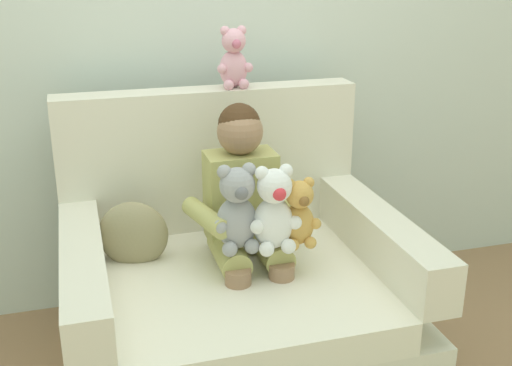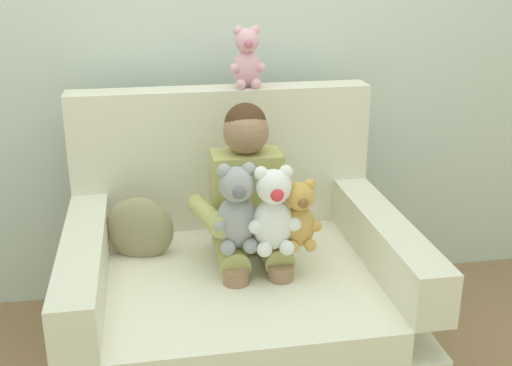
% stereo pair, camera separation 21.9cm
% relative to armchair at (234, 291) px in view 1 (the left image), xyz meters
% --- Properties ---
extents(ground_plane, '(8.00, 8.00, 0.00)m').
position_rel_armchair_xyz_m(ground_plane, '(0.00, -0.05, -0.30)').
color(ground_plane, '#936D4C').
extents(back_wall, '(6.00, 0.10, 2.60)m').
position_rel_armchair_xyz_m(back_wall, '(0.00, 0.65, 1.00)').
color(back_wall, silver).
rests_on(back_wall, ground).
extents(armchair, '(1.22, 1.02, 1.00)m').
position_rel_armchair_xyz_m(armchair, '(0.00, 0.00, 0.00)').
color(armchair, silver).
rests_on(armchair, ground).
extents(seated_child, '(0.45, 0.39, 0.82)m').
position_rel_armchair_xyz_m(seated_child, '(0.06, 0.04, 0.33)').
color(seated_child, tan).
rests_on(seated_child, armchair).
extents(plush_honey, '(0.15, 0.12, 0.25)m').
position_rel_armchair_xyz_m(plush_honey, '(0.21, -0.13, 0.35)').
color(plush_honey, gold).
rests_on(plush_honey, armchair).
extents(plush_white, '(0.18, 0.15, 0.31)m').
position_rel_armchair_xyz_m(plush_white, '(0.11, -0.14, 0.37)').
color(plush_white, white).
rests_on(plush_white, armchair).
extents(plush_grey, '(0.19, 0.15, 0.32)m').
position_rel_armchair_xyz_m(plush_grey, '(-0.01, -0.10, 0.38)').
color(plush_grey, '#9E9EA3').
rests_on(plush_grey, armchair).
extents(plush_pink_on_backrest, '(0.14, 0.12, 0.24)m').
position_rel_armchair_xyz_m(plush_pink_on_backrest, '(0.11, 0.38, 0.81)').
color(plush_pink_on_backrest, '#EAA8BC').
rests_on(plush_pink_on_backrest, armchair).
extents(throw_pillow, '(0.28, 0.18, 0.26)m').
position_rel_armchair_xyz_m(throw_pillow, '(-0.35, 0.14, 0.22)').
color(throw_pillow, '#998C66').
rests_on(throw_pillow, armchair).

